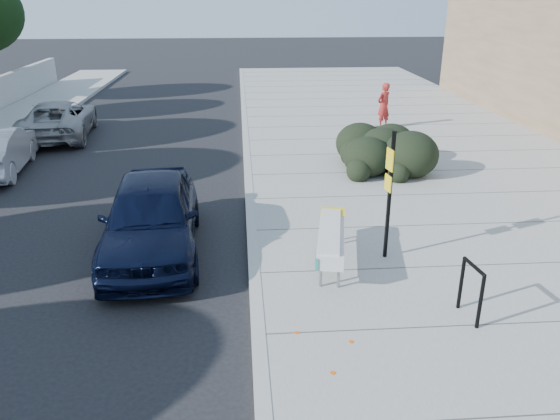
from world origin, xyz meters
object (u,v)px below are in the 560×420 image
at_px(sign_post, 389,188).
at_px(suv_silver, 58,119).
at_px(sedan_navy, 151,216).
at_px(pedestrian, 384,105).
at_px(bench, 331,237).
at_px(bike_rack, 471,286).

xyz_separation_m(sign_post, suv_silver, (-9.58, 11.10, -0.92)).
bearing_deg(sign_post, sedan_navy, 160.28).
height_order(sign_post, pedestrian, sign_post).
height_order(sign_post, sedan_navy, sign_post).
height_order(bench, suv_silver, suv_silver).
xyz_separation_m(sedan_navy, pedestrian, (7.45, 10.22, 0.21)).
distance_m(sign_post, sedan_navy, 4.84).
xyz_separation_m(bike_rack, pedestrian, (1.96, 13.38, 0.29)).
relative_size(bike_rack, sign_post, 0.37).
bearing_deg(bike_rack, pedestrian, 74.60).
relative_size(bench, bike_rack, 2.55).
bearing_deg(bench, suv_silver, 137.37).
distance_m(bench, suv_silver, 14.13).
xyz_separation_m(bench, bike_rack, (1.92, -2.06, 0.00)).
bearing_deg(suv_silver, sign_post, 124.62).
relative_size(bike_rack, pedestrian, 0.55).
height_order(sedan_navy, pedestrian, pedestrian).
bearing_deg(sign_post, bench, -178.07).
height_order(bike_rack, sedan_navy, sedan_navy).
height_order(sedan_navy, suv_silver, sedan_navy).
relative_size(bench, sedan_navy, 0.52).
xyz_separation_m(suv_silver, pedestrian, (12.34, 0.01, 0.33)).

